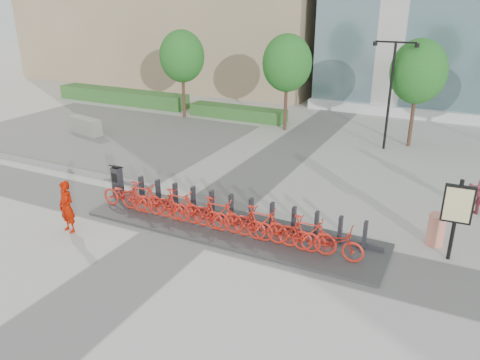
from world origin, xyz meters
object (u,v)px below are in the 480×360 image
at_px(jersey_barrier, 85,126).
at_px(bike_0, 125,195).
at_px(map_sign, 457,208).
at_px(worker_red, 67,207).
at_px(construction_barrel, 436,230).
at_px(kiosk, 117,182).

bearing_deg(jersey_barrier, bike_0, -26.46).
bearing_deg(bike_0, map_sign, -81.63).
height_order(worker_red, map_sign, map_sign).
height_order(construction_barrel, jersey_barrier, construction_barrel).
distance_m(construction_barrel, map_sign, 1.37).
bearing_deg(construction_barrel, kiosk, -171.37).
height_order(kiosk, construction_barrel, kiosk).
bearing_deg(jersey_barrier, worker_red, -36.16).
distance_m(worker_red, construction_barrel, 11.13).
relative_size(kiosk, jersey_barrier, 0.56).
xyz_separation_m(bike_0, kiosk, (-0.82, 0.61, 0.12)).
bearing_deg(jersey_barrier, construction_barrel, -1.26).
xyz_separation_m(construction_barrel, map_sign, (0.44, -0.71, 1.09)).
bearing_deg(worker_red, construction_barrel, 30.88).
height_order(bike_0, jersey_barrier, bike_0).
bearing_deg(bike_0, kiosk, 53.66).
distance_m(bike_0, worker_red, 2.10).
bearing_deg(map_sign, construction_barrel, 118.18).
bearing_deg(map_sign, worker_red, -165.56).
bearing_deg(kiosk, jersey_barrier, 143.43).
relative_size(kiosk, construction_barrel, 1.30).
height_order(bike_0, construction_barrel, bike_0).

